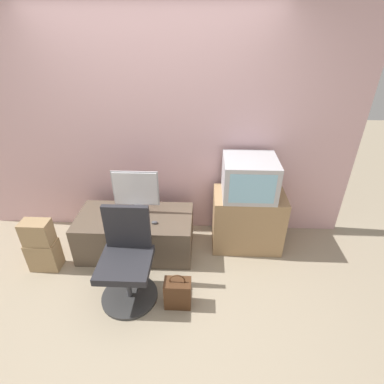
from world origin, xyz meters
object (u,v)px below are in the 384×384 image
Objects in this scene: crt_tv at (249,177)px; handbag at (178,293)px; office_chair at (127,263)px; main_monitor at (136,192)px; keyboard at (132,222)px; mouse at (155,222)px; cardboard_box_lower at (44,255)px.

handbag is at bearing -127.15° from crt_tv.
office_chair is 2.41× the size of handbag.
main_monitor is at bearing -176.73° from crt_tv.
office_chair is 0.55m from handbag.
main_monitor reaches higher than handbag.
main_monitor is 0.80m from office_chair.
keyboard is 0.91× the size of handbag.
keyboard is at bearing 96.60° from office_chair.
keyboard is at bearing 129.97° from handbag.
office_chair is (0.06, -0.52, -0.08)m from keyboard.
mouse is (0.24, -0.00, 0.01)m from keyboard.
cardboard_box_lower is (-1.17, -0.20, -0.31)m from mouse.
mouse is at bearing 9.91° from cardboard_box_lower.
main_monitor is 0.54× the size of office_chair.
mouse is at bearing -163.71° from crt_tv.
keyboard is at bearing 12.68° from cardboard_box_lower.
office_chair is 1.05m from cardboard_box_lower.
handbag is (0.47, -0.12, -0.24)m from office_chair.
mouse is 1.11m from crt_tv.
crt_tv is 1.37m from handbag.
crt_tv is 1.50m from office_chair.
crt_tv reaches higher than handbag.
cardboard_box_lower is at bearing -155.90° from main_monitor.
crt_tv reaches higher than office_chair.
mouse reaches higher than handbag.
crt_tv is (0.99, 0.29, 0.41)m from mouse.
office_chair is (-0.18, -0.52, -0.09)m from mouse.
main_monitor is at bearing 92.77° from office_chair.
office_chair is at bearing -87.23° from main_monitor.
main_monitor is at bearing 120.84° from handbag.
main_monitor is 0.39m from mouse.
mouse is at bearing -45.02° from main_monitor.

